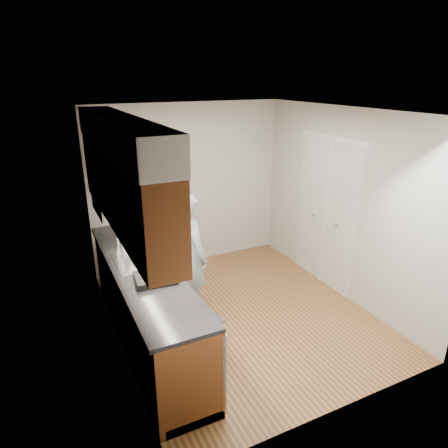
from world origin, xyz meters
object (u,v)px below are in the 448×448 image
object	(u,v)px
soda_can	(147,235)
dish_rack	(155,278)
person	(188,248)
soap_bottle_a	(124,238)
soap_bottle_b	(135,235)
soap_bottle_c	(131,232)

from	to	relation	value
soda_can	dish_rack	size ratio (longest dim) A/B	0.27
person	soap_bottle_a	xyz separation A→B (m)	(-0.68, 0.31, 0.14)
soap_bottle_b	soda_can	bearing A→B (deg)	8.02
soap_bottle_b	soap_bottle_a	bearing A→B (deg)	-143.95
person	soap_bottle_c	bearing A→B (deg)	21.68
soap_bottle_c	soda_can	xyz separation A→B (m)	(0.17, -0.11, -0.03)
soap_bottle_b	soda_can	world-z (taller)	soap_bottle_b
person	soap_bottle_b	bearing A→B (deg)	28.40
person	dish_rack	world-z (taller)	person
person	dish_rack	bearing A→B (deg)	115.01
soap_bottle_b	soda_can	xyz separation A→B (m)	(0.16, 0.02, -0.04)
soap_bottle_c	person	bearing A→B (deg)	-45.91
soap_bottle_a	dish_rack	distance (m)	0.96
person	soap_bottle_a	size ratio (longest dim) A/B	7.53
soap_bottle_c	soap_bottle_a	bearing A→B (deg)	-119.37
person	soda_can	world-z (taller)	person
soap_bottle_b	soap_bottle_c	size ratio (longest dim) A/B	1.10
soap_bottle_a	dish_rack	world-z (taller)	soap_bottle_a
soda_can	soap_bottle_c	bearing A→B (deg)	147.53
soap_bottle_c	dish_rack	xyz separation A→B (m)	(-0.05, -1.20, -0.05)
dish_rack	soap_bottle_b	bearing A→B (deg)	91.78
soap_bottle_a	soda_can	xyz separation A→B (m)	(0.31, 0.14, -0.07)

